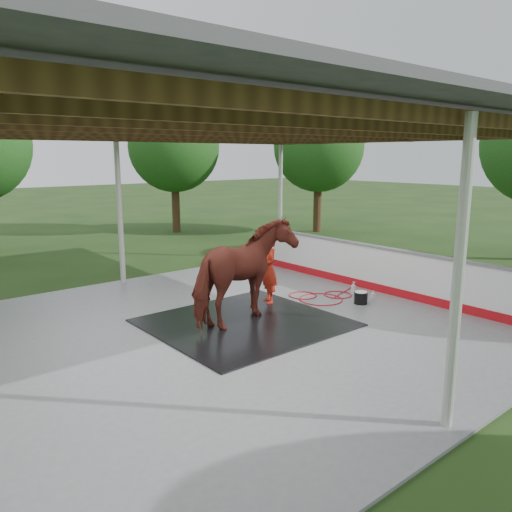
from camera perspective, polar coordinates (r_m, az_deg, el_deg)
ground at (r=10.04m, az=-3.32°, el=-8.50°), size 100.00×100.00×0.00m
concrete_slab at (r=10.03m, az=-3.32°, el=-8.37°), size 12.00×10.00×0.05m
pavilion_structure at (r=9.45m, az=-3.61°, el=14.73°), size 12.60×10.60×4.05m
dasher_board at (r=13.02m, az=13.17°, el=-1.42°), size 0.16×8.00×1.15m
tree_belt at (r=10.35m, az=-5.24°, el=13.43°), size 28.00×28.00×5.80m
rubber_mat at (r=10.28m, az=-1.28°, el=-7.61°), size 3.63×3.41×0.03m
horse at (r=9.99m, az=-1.31°, el=-1.93°), size 2.64×1.68×2.07m
handler at (r=11.46m, az=1.46°, el=-1.53°), size 0.58×0.69×1.60m
wash_bucket at (r=11.80m, az=11.89°, el=-4.66°), size 0.31×0.31×0.29m
soap_bottle_a at (r=12.53m, az=11.06°, el=-3.62°), size 0.13×0.13×0.33m
soap_bottle_b at (r=12.37m, az=13.22°, el=-4.26°), size 0.10×0.10×0.18m
hose_coil at (r=12.16m, az=7.41°, el=-4.69°), size 1.93×1.37×0.02m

